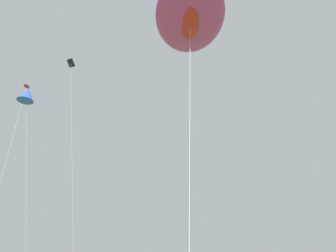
# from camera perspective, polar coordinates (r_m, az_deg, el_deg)

# --- Properties ---
(big_show_kite) EXTENTS (9.46, 9.62, 12.67)m
(big_show_kite) POSITION_cam_1_polar(r_m,az_deg,el_deg) (15.91, 3.45, 16.99)
(big_show_kite) COLOR #CC3899
(big_show_kite) RESTS_ON ground
(small_kite_streamer_purple) EXTENTS (3.06, 1.70, 12.56)m
(small_kite_streamer_purple) POSITION_cam_1_polar(r_m,az_deg,el_deg) (22.64, -20.93, 4.53)
(small_kite_streamer_purple) COLOR blue
(small_kite_streamer_purple) RESTS_ON ground
(small_kite_box_yellow) EXTENTS (2.35, 3.00, 15.81)m
(small_kite_box_yellow) POSITION_cam_1_polar(r_m,az_deg,el_deg) (28.89, -21.23, 4.56)
(small_kite_box_yellow) COLOR red
(small_kite_box_yellow) RESTS_ON ground
(small_kite_tiny_distant) EXTENTS (1.18, 4.47, 23.64)m
(small_kite_tiny_distant) POSITION_cam_1_polar(r_m,az_deg,el_deg) (38.22, -14.69, 7.06)
(small_kite_tiny_distant) COLOR black
(small_kite_tiny_distant) RESTS_ON ground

